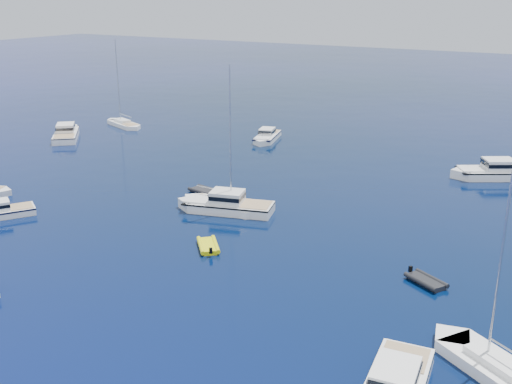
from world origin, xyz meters
TOP-DOWN VIEW (x-y plane):
  - ground at (0.00, 0.00)m, footprint 400.00×400.00m
  - motor_cruiser_centre at (-1.57, 25.13)m, footprint 10.54×5.73m
  - motor_cruiser_far_l at (-37.89, 39.19)m, footprint 9.22×9.75m
  - motor_cruiser_distant at (18.67, 49.69)m, footprint 10.86×8.31m
  - motor_cruiser_horizon at (-12.42, 52.36)m, footprint 4.64×8.69m
  - sailboat_mid_r at (25.85, 10.61)m, footprint 10.42×8.00m
  - sailboat_centre at (-2.14, 25.58)m, footprint 9.91×2.96m
  - sailboat_far_l at (-36.31, 49.39)m, footprint 9.51×5.53m
  - tender_yellow at (2.01, 17.06)m, footprint 3.68×3.80m
  - tender_grey_near at (19.18, 19.73)m, footprint 3.66×3.11m
  - tender_grey_far at (-6.30, 28.67)m, footprint 4.24×2.79m

SIDE VIEW (x-z plane):
  - ground at x=0.00m, z-range 0.00..0.00m
  - motor_cruiser_centre at x=-1.57m, z-range -1.32..1.32m
  - motor_cruiser_far_l at x=-37.89m, z-range -1.35..1.35m
  - motor_cruiser_distant at x=18.67m, z-range -1.40..1.40m
  - motor_cruiser_horizon at x=-12.42m, z-range -1.09..1.09m
  - sailboat_mid_r at x=25.85m, z-range -7.79..7.79m
  - sailboat_centre at x=-2.14m, z-range -7.21..7.21m
  - sailboat_far_l at x=-36.31m, z-range -6.81..6.81m
  - tender_yellow at x=2.01m, z-range -0.47..0.47m
  - tender_grey_near at x=19.18m, z-range -0.47..0.47m
  - tender_grey_far at x=-6.30m, z-range -0.47..0.47m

